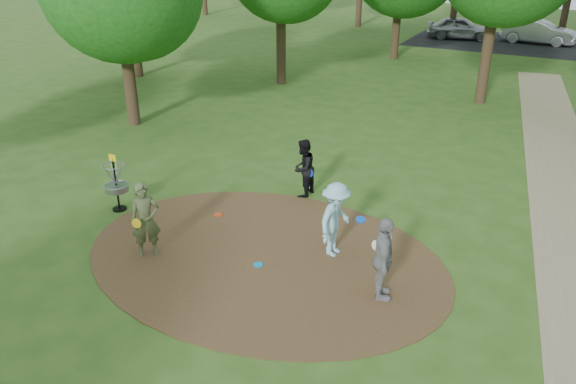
% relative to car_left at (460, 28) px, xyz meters
% --- Properties ---
extents(ground, '(100.00, 100.00, 0.00)m').
position_rel_car_left_xyz_m(ground, '(2.03, -29.95, -0.72)').
color(ground, '#2D5119').
rests_on(ground, ground).
extents(dirt_clearing, '(8.40, 8.40, 0.02)m').
position_rel_car_left_xyz_m(dirt_clearing, '(2.03, -29.95, -0.71)').
color(dirt_clearing, '#47301C').
rests_on(dirt_clearing, ground).
extents(parking_lot, '(14.00, 8.00, 0.01)m').
position_rel_car_left_xyz_m(parking_lot, '(4.03, 0.05, -0.72)').
color(parking_lot, black).
rests_on(parking_lot, ground).
extents(player_observer_with_disc, '(0.75, 0.75, 1.75)m').
position_rel_car_left_xyz_m(player_observer_with_disc, '(-0.29, -31.06, 0.15)').
color(player_observer_with_disc, '#495531').
rests_on(player_observer_with_disc, ground).
extents(player_throwing_with_disc, '(1.09, 1.17, 1.74)m').
position_rel_car_left_xyz_m(player_throwing_with_disc, '(3.39, -29.10, 0.14)').
color(player_throwing_with_disc, '#97D1E1').
rests_on(player_throwing_with_disc, ground).
extents(player_walking_with_disc, '(0.65, 0.81, 1.61)m').
position_rel_car_left_xyz_m(player_walking_with_disc, '(1.41, -26.66, 0.08)').
color(player_walking_with_disc, black).
rests_on(player_walking_with_disc, ground).
extents(player_waiting_with_disc, '(0.78, 1.12, 1.76)m').
position_rel_car_left_xyz_m(player_waiting_with_disc, '(4.86, -30.21, 0.16)').
color(player_waiting_with_disc, gray).
rests_on(player_waiting_with_disc, ground).
extents(disc_ground_blue, '(0.22, 0.22, 0.02)m').
position_rel_car_left_xyz_m(disc_ground_blue, '(2.12, -30.33, -0.70)').
color(disc_ground_blue, '#0B82C1').
rests_on(disc_ground_blue, dirt_clearing).
extents(disc_ground_red, '(0.22, 0.22, 0.02)m').
position_rel_car_left_xyz_m(disc_ground_red, '(0.03, -28.76, -0.70)').
color(disc_ground_red, '#D04014').
rests_on(disc_ground_red, dirt_clearing).
extents(car_left, '(4.50, 2.50, 1.45)m').
position_rel_car_left_xyz_m(car_left, '(0.00, 0.00, 0.00)').
color(car_left, '#929398').
rests_on(car_left, ground).
extents(car_right, '(4.60, 1.96, 1.47)m').
position_rel_car_left_xyz_m(car_right, '(4.77, 0.63, 0.01)').
color(car_right, '#AEB1B6').
rests_on(car_right, ground).
extents(disc_golf_basket, '(0.63, 0.63, 1.54)m').
position_rel_car_left_xyz_m(disc_golf_basket, '(-2.47, -29.65, 0.15)').
color(disc_golf_basket, black).
rests_on(disc_golf_basket, ground).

